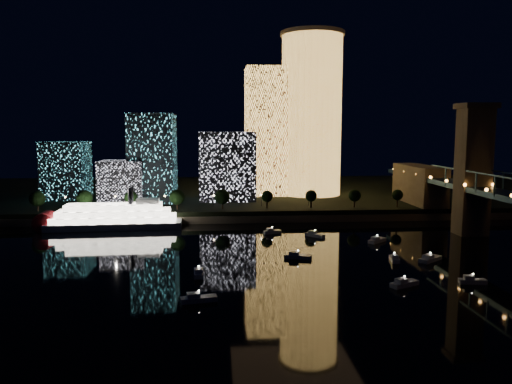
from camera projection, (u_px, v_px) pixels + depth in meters
ground at (334, 275)px, 138.30m from camera, size 520.00×520.00×0.00m
far_bank at (272, 193)px, 296.27m from camera, size 420.00×160.00×5.00m
seawall at (291, 218)px, 219.23m from camera, size 420.00×6.00×3.00m
tower_cylindrical at (311, 114)px, 267.91m from camera, size 34.00×34.00×86.25m
tower_rectangular at (265, 132)px, 268.17m from camera, size 21.32×21.32×67.83m
midrise_blocks at (156, 165)px, 248.79m from camera, size 106.65×41.57×42.90m
riverboat at (108, 218)px, 203.39m from camera, size 58.43×14.81×17.45m
motorboats at (334, 259)px, 152.82m from camera, size 79.31×80.09×2.78m
esplanade_trees at (191, 197)px, 220.70m from camera, size 165.88×6.91×8.96m
street_lamps at (214, 198)px, 227.57m from camera, size 132.70×0.70×5.65m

